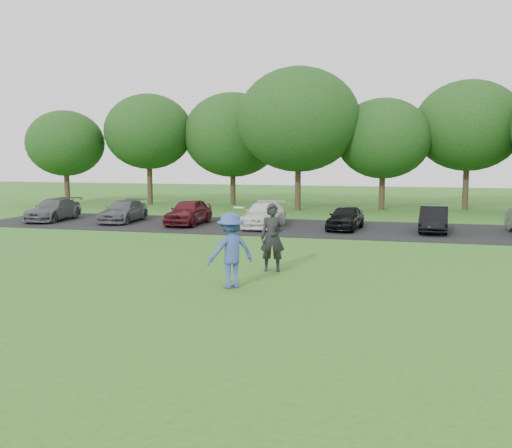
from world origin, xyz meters
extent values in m
plane|color=#2F6B1E|center=(0.00, 0.00, 0.00)|extent=(100.00, 100.00, 0.00)
cube|color=black|center=(0.00, 13.00, 0.01)|extent=(32.00, 6.50, 0.03)
imported|color=#384FA0|center=(0.06, 0.69, 0.96)|extent=(1.40, 1.35, 1.92)
cylinder|color=white|center=(0.35, 0.47, 2.06)|extent=(0.27, 0.27, 0.08)
imported|color=black|center=(0.63, 3.00, 0.98)|extent=(0.78, 0.58, 1.97)
cube|color=black|center=(0.81, 2.82, 1.27)|extent=(0.15, 0.12, 0.10)
imported|color=#515358|center=(-13.07, 12.63, 0.58)|extent=(1.79, 3.90, 1.10)
imported|color=#525559|center=(-9.30, 12.97, 0.57)|extent=(1.73, 3.78, 1.07)
imported|color=#51111B|center=(-5.72, 12.73, 0.64)|extent=(1.45, 3.60, 1.23)
imported|color=white|center=(-1.97, 12.72, 0.61)|extent=(1.81, 4.05, 1.15)
imported|color=black|center=(1.78, 12.72, 0.57)|extent=(1.67, 3.31, 1.08)
imported|color=black|center=(5.58, 12.87, 0.58)|extent=(1.37, 3.43, 1.11)
cylinder|color=#38281C|center=(-18.00, 21.60, 1.10)|extent=(0.36, 0.36, 2.20)
ellipsoid|color=#214C19|center=(-18.00, 21.60, 4.15)|extent=(5.20, 5.20, 4.42)
cylinder|color=#38281C|center=(-12.50, 23.00, 1.35)|extent=(0.36, 0.36, 2.70)
ellipsoid|color=#214C19|center=(-12.50, 23.00, 4.93)|extent=(5.94, 5.94, 5.05)
cylinder|color=#38281C|center=(-7.00, 24.40, 1.10)|extent=(0.36, 0.36, 2.20)
ellipsoid|color=#214C19|center=(-7.00, 24.40, 4.71)|extent=(6.68, 6.68, 5.68)
cylinder|color=#38281C|center=(-2.00, 21.60, 1.35)|extent=(0.36, 0.36, 2.70)
ellipsoid|color=#214C19|center=(-2.00, 21.60, 5.48)|extent=(7.42, 7.42, 6.31)
cylinder|color=#38281C|center=(3.00, 23.00, 1.10)|extent=(0.36, 0.36, 2.20)
ellipsoid|color=#214C19|center=(3.00, 23.00, 4.36)|extent=(5.76, 5.76, 4.90)
cylinder|color=#38281C|center=(8.00, 24.40, 1.35)|extent=(0.36, 0.36, 2.70)
ellipsoid|color=#214C19|center=(8.00, 24.40, 5.14)|extent=(6.50, 6.50, 5.53)
camera|label=1|loc=(4.22, -12.90, 3.35)|focal=40.00mm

